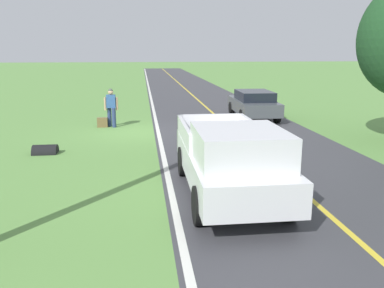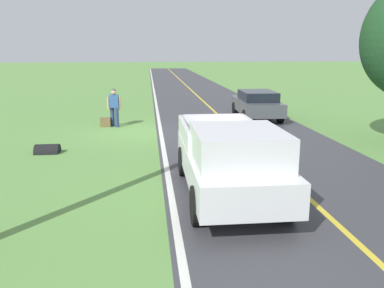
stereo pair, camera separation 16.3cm
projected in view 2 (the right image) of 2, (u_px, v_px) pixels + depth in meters
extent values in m
plane|color=#609347|center=(141.00, 132.00, 17.19)|extent=(200.00, 200.00, 0.00)
cube|color=#3D3D42|center=(235.00, 130.00, 17.62)|extent=(6.83, 120.00, 0.00)
cube|color=silver|center=(161.00, 132.00, 17.28)|extent=(0.16, 117.60, 0.00)
cube|color=gold|center=(235.00, 130.00, 17.62)|extent=(0.14, 117.60, 0.00)
cylinder|color=navy|center=(117.00, 117.00, 18.24)|extent=(0.18, 0.18, 0.88)
cylinder|color=navy|center=(112.00, 117.00, 18.45)|extent=(0.18, 0.18, 0.88)
cube|color=#335999|center=(114.00, 101.00, 18.18)|extent=(0.40, 0.27, 0.58)
sphere|color=tan|center=(114.00, 92.00, 18.09)|extent=(0.23, 0.23, 0.23)
sphere|color=#4C564C|center=(113.00, 90.00, 18.07)|extent=(0.20, 0.20, 0.20)
cube|color=#591E19|center=(114.00, 100.00, 18.37)|extent=(0.32, 0.21, 0.44)
cylinder|color=tan|center=(120.00, 104.00, 18.21)|extent=(0.10, 0.10, 0.58)
cylinder|color=tan|center=(108.00, 104.00, 18.16)|extent=(0.10, 0.10, 0.58)
cube|color=brown|center=(105.00, 122.00, 18.31)|extent=(0.46, 0.21, 0.44)
cube|color=silver|center=(227.00, 163.00, 9.75)|extent=(2.02, 5.41, 0.70)
cube|color=silver|center=(238.00, 146.00, 8.44)|extent=(1.85, 2.17, 0.72)
cube|color=black|center=(238.00, 143.00, 8.43)|extent=(1.68, 1.30, 0.43)
cube|color=silver|center=(254.00, 131.00, 10.76)|extent=(0.11, 3.02, 0.45)
cube|color=silver|center=(184.00, 132.00, 10.57)|extent=(0.11, 3.02, 0.45)
cube|color=silver|center=(211.00, 122.00, 12.13)|extent=(1.84, 0.11, 0.45)
cylinder|color=black|center=(286.00, 202.00, 8.23)|extent=(0.30, 0.80, 0.80)
cylinder|color=black|center=(199.00, 205.00, 8.05)|extent=(0.30, 0.80, 0.80)
cylinder|color=black|center=(248.00, 159.00, 11.43)|extent=(0.30, 0.80, 0.80)
cylinder|color=black|center=(184.00, 161.00, 11.24)|extent=(0.30, 0.80, 0.80)
cube|color=#4C5156|center=(256.00, 106.00, 20.57)|extent=(1.99, 4.46, 0.62)
cube|color=black|center=(258.00, 96.00, 20.25)|extent=(1.71, 2.43, 0.46)
cylinder|color=black|center=(235.00, 108.00, 21.94)|extent=(0.26, 0.67, 0.66)
cylinder|color=black|center=(266.00, 108.00, 22.06)|extent=(0.26, 0.67, 0.66)
cylinder|color=black|center=(246.00, 116.00, 19.22)|extent=(0.26, 0.67, 0.66)
cylinder|color=black|center=(280.00, 116.00, 19.34)|extent=(0.26, 0.67, 0.66)
cylinder|color=black|center=(48.00, 153.00, 13.76)|extent=(0.80, 0.60, 0.60)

